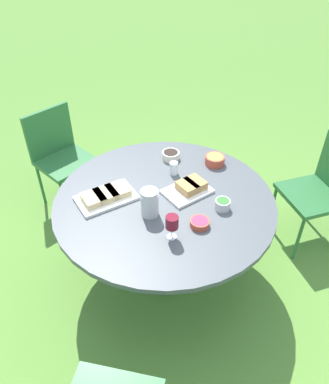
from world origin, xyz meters
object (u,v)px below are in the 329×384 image
object	(u,v)px
dining_table	(164,208)
chair_near_left	(60,152)
wine_glass	(172,223)
water_pitcher	(150,203)
chair_far_back	(323,186)

from	to	relation	value
dining_table	chair_near_left	xyz separation A→B (m)	(0.01, -1.28, -0.12)
chair_near_left	wine_glass	world-z (taller)	chair_near_left
dining_table	water_pitcher	xyz separation A→B (m)	(0.17, 0.04, 0.17)
chair_near_left	wine_glass	size ratio (longest dim) A/B	5.52
chair_near_left	chair_far_back	size ratio (longest dim) A/B	1.00
chair_near_left	wine_glass	distance (m)	1.60
dining_table	chair_near_left	size ratio (longest dim) A/B	1.65
chair_near_left	water_pitcher	xyz separation A→B (m)	(0.16, 1.32, 0.29)
dining_table	water_pitcher	bearing A→B (deg)	12.12
wine_glass	water_pitcher	bearing A→B (deg)	-102.44
chair_near_left	chair_far_back	distance (m)	2.21
chair_near_left	water_pitcher	bearing A→B (deg)	82.98
chair_far_back	water_pitcher	xyz separation A→B (m)	(1.31, -0.57, 0.29)
wine_glass	chair_far_back	bearing A→B (deg)	166.30
chair_far_back	wine_glass	xyz separation A→B (m)	(1.36, -0.33, 0.31)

